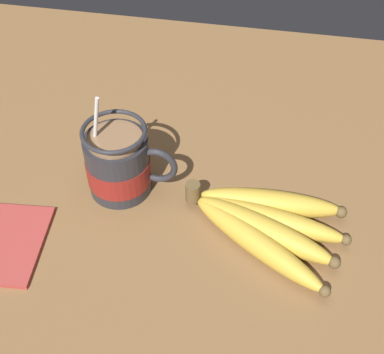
# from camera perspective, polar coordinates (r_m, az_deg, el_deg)

# --- Properties ---
(table) EXTENTS (0.93, 0.93, 0.03)m
(table) POSITION_cam_1_polar(r_m,az_deg,el_deg) (0.76, -5.79, -2.33)
(table) COLOR brown
(table) RESTS_ON ground
(coffee_mug) EXTENTS (0.13, 0.09, 0.15)m
(coffee_mug) POSITION_cam_1_polar(r_m,az_deg,el_deg) (0.73, -7.79, 1.41)
(coffee_mug) COLOR #28282D
(coffee_mug) RESTS_ON table
(banana_bunch) EXTENTS (0.22, 0.15, 0.04)m
(banana_bunch) POSITION_cam_1_polar(r_m,az_deg,el_deg) (0.70, 7.81, -4.92)
(banana_bunch) COLOR brown
(banana_bunch) RESTS_ON table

